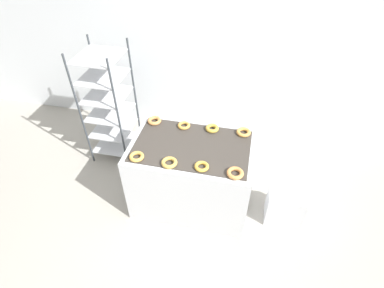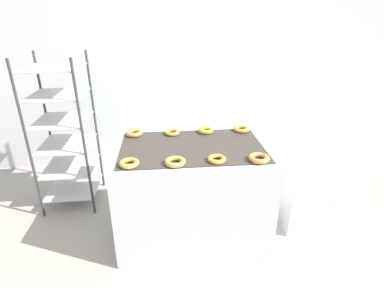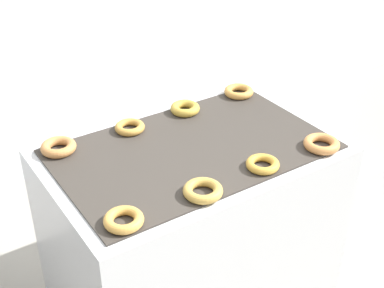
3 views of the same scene
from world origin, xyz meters
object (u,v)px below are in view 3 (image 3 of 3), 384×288
object	(u,v)px
fryer_machine	(192,225)
donut_near_midright	(263,164)
glaze_bin	(345,194)
donut_near_left	(124,220)
donut_far_midleft	(130,127)
donut_near_midleft	(203,191)
donut_near_right	(322,144)
donut_far_right	(239,92)
donut_far_left	(58,147)
donut_far_midright	(185,108)

from	to	relation	value
fryer_machine	donut_near_midright	bearing A→B (deg)	-61.49
fryer_machine	glaze_bin	distance (m)	1.07
donut_near_left	donut_near_midright	distance (m)	0.64
donut_far_midleft	fryer_machine	bearing A→B (deg)	-61.68
fryer_machine	donut_near_midleft	bearing A→B (deg)	-116.49
donut_near_left	donut_near_right	size ratio (longest dim) A/B	0.92
fryer_machine	glaze_bin	bearing A→B (deg)	-1.90
donut_far_midleft	donut_far_right	distance (m)	0.65
glaze_bin	donut_far_left	size ratio (longest dim) A/B	2.75
donut_near_left	donut_near_right	bearing A→B (deg)	-0.76
donut_near_left	donut_near_midleft	bearing A→B (deg)	-1.87
donut_near_midright	donut_far_left	xyz separation A→B (m)	(-0.65, 0.58, 0.00)
donut_near_left	donut_near_right	world-z (taller)	donut_near_right
donut_near_midleft	donut_near_right	size ratio (longest dim) A/B	0.98
donut_far_left	donut_near_right	bearing A→B (deg)	-31.96
donut_near_midleft	donut_far_left	distance (m)	0.69
donut_far_midright	donut_far_right	distance (m)	0.34
donut_near_left	donut_far_left	xyz separation A→B (m)	(-0.01, 0.59, 0.00)
donut_near_right	donut_far_right	size ratio (longest dim) A/B	1.04
donut_far_midright	donut_near_midleft	bearing A→B (deg)	-117.02
donut_near_right	donut_far_midleft	size ratio (longest dim) A/B	1.14
glaze_bin	donut_far_midleft	xyz separation A→B (m)	(-1.20, 0.32, 0.67)
donut_far_midleft	donut_far_midright	xyz separation A→B (m)	(0.31, 0.01, 0.00)
glaze_bin	donut_near_right	size ratio (longest dim) A/B	2.67
fryer_machine	donut_far_right	distance (m)	0.73
fryer_machine	donut_near_midright	size ratio (longest dim) A/B	9.17
fryer_machine	glaze_bin	size ratio (longest dim) A/B	3.02
donut_near_left	fryer_machine	bearing A→B (deg)	31.40
glaze_bin	fryer_machine	bearing A→B (deg)	178.10
donut_near_midright	donut_near_right	xyz separation A→B (m)	(0.31, -0.02, 0.00)
donut_far_left	donut_near_midleft	bearing A→B (deg)	-60.36
fryer_machine	donut_near_left	world-z (taller)	donut_near_left
donut_far_left	donut_far_right	distance (m)	0.98
donut_near_left	donut_far_midright	distance (m)	0.87
donut_near_midright	donut_far_left	world-z (taller)	donut_far_left
donut_far_midright	donut_far_right	bearing A→B (deg)	1.35
donut_near_right	donut_far_left	distance (m)	1.14
donut_far_midleft	donut_near_midleft	bearing A→B (deg)	-89.83
fryer_machine	donut_far_midright	distance (m)	0.56
donut_near_midright	donut_far_left	size ratio (longest dim) A/B	0.91
donut_near_midleft	donut_far_midright	world-z (taller)	donut_far_midright
fryer_machine	donut_far_midleft	distance (m)	0.55
donut_far_left	donut_far_midright	bearing A→B (deg)	0.32
donut_near_right	donut_far_right	xyz separation A→B (m)	(0.02, 0.61, -0.00)
donut_far_right	donut_far_left	bearing A→B (deg)	-179.33
donut_near_right	donut_far_right	distance (m)	0.61
donut_far_left	donut_far_right	xyz separation A→B (m)	(0.98, 0.01, -0.00)
donut_near_midleft	donut_far_midleft	size ratio (longest dim) A/B	1.12
donut_near_midright	donut_far_midright	size ratio (longest dim) A/B	0.96
donut_near_midright	donut_far_right	bearing A→B (deg)	60.55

